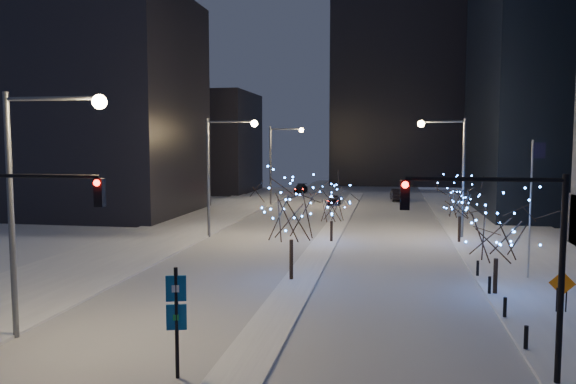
% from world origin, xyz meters
% --- Properties ---
extents(ground, '(160.00, 160.00, 0.00)m').
position_xyz_m(ground, '(0.00, 0.00, 0.00)').
color(ground, white).
rests_on(ground, ground).
extents(road, '(20.00, 130.00, 0.02)m').
position_xyz_m(road, '(0.00, 35.00, 0.01)').
color(road, '#ACB0BB').
rests_on(road, ground).
extents(median, '(2.00, 80.00, 0.15)m').
position_xyz_m(median, '(0.00, 30.00, 0.07)').
color(median, white).
rests_on(median, ground).
extents(east_sidewalk, '(10.00, 90.00, 0.15)m').
position_xyz_m(east_sidewalk, '(15.00, 20.00, 0.07)').
color(east_sidewalk, white).
rests_on(east_sidewalk, ground).
extents(west_sidewalk, '(8.00, 90.00, 0.15)m').
position_xyz_m(west_sidewalk, '(-14.00, 20.00, 0.07)').
color(west_sidewalk, white).
rests_on(west_sidewalk, ground).
extents(filler_west_near, '(22.00, 18.00, 24.00)m').
position_xyz_m(filler_west_near, '(-28.00, 40.00, 12.00)').
color(filler_west_near, black).
rests_on(filler_west_near, ground).
extents(filler_west_far, '(18.00, 16.00, 16.00)m').
position_xyz_m(filler_west_far, '(-26.00, 70.00, 8.00)').
color(filler_west_far, black).
rests_on(filler_west_far, ground).
extents(horizon_block, '(24.00, 14.00, 42.00)m').
position_xyz_m(horizon_block, '(6.00, 92.00, 21.00)').
color(horizon_block, black).
rests_on(horizon_block, ground).
extents(street_lamp_w_near, '(4.40, 0.56, 10.00)m').
position_xyz_m(street_lamp_w_near, '(-8.94, 2.00, 6.50)').
color(street_lamp_w_near, '#595E66').
rests_on(street_lamp_w_near, ground).
extents(street_lamp_w_mid, '(4.40, 0.56, 10.00)m').
position_xyz_m(street_lamp_w_mid, '(-8.94, 27.00, 6.50)').
color(street_lamp_w_mid, '#595E66').
rests_on(street_lamp_w_mid, ground).
extents(street_lamp_w_far, '(4.40, 0.56, 10.00)m').
position_xyz_m(street_lamp_w_far, '(-8.94, 52.00, 6.50)').
color(street_lamp_w_far, '#595E66').
rests_on(street_lamp_w_far, ground).
extents(street_lamp_east, '(3.90, 0.56, 10.00)m').
position_xyz_m(street_lamp_east, '(10.08, 30.00, 6.45)').
color(street_lamp_east, '#595E66').
rests_on(street_lamp_east, ground).
extents(traffic_signal_west, '(5.26, 0.43, 7.00)m').
position_xyz_m(traffic_signal_west, '(-8.44, -0.00, 4.76)').
color(traffic_signal_west, black).
rests_on(traffic_signal_west, ground).
extents(traffic_signal_east, '(5.26, 0.43, 7.00)m').
position_xyz_m(traffic_signal_east, '(8.94, 1.00, 4.76)').
color(traffic_signal_east, black).
rests_on(traffic_signal_east, ground).
extents(flagpoles, '(1.35, 2.60, 8.00)m').
position_xyz_m(flagpoles, '(13.37, 17.25, 4.80)').
color(flagpoles, silver).
rests_on(flagpoles, east_sidewalk).
extents(bollards, '(0.16, 12.16, 0.90)m').
position_xyz_m(bollards, '(10.20, 10.00, 0.60)').
color(bollards, black).
rests_on(bollards, east_sidewalk).
extents(car_near, '(1.53, 3.71, 1.26)m').
position_xyz_m(car_near, '(-1.98, 53.65, 0.63)').
color(car_near, black).
rests_on(car_near, ground).
extents(car_mid, '(2.17, 5.14, 1.65)m').
position_xyz_m(car_mid, '(6.14, 60.46, 0.82)').
color(car_mid, black).
rests_on(car_mid, ground).
extents(car_far, '(2.09, 4.71, 1.34)m').
position_xyz_m(car_far, '(-9.00, 70.64, 0.67)').
color(car_far, black).
rests_on(car_far, ground).
extents(holiday_tree_median_near, '(6.83, 6.83, 6.57)m').
position_xyz_m(holiday_tree_median_near, '(-0.50, 13.23, 4.39)').
color(holiday_tree_median_near, black).
rests_on(holiday_tree_median_near, median).
extents(holiday_tree_median_far, '(4.10, 4.10, 4.58)m').
position_xyz_m(holiday_tree_median_far, '(0.50, 26.07, 3.11)').
color(holiday_tree_median_far, black).
rests_on(holiday_tree_median_far, median).
extents(holiday_tree_plaza_near, '(4.87, 4.87, 5.55)m').
position_xyz_m(holiday_tree_plaza_near, '(10.50, 12.11, 3.67)').
color(holiday_tree_plaza_near, black).
rests_on(holiday_tree_plaza_near, east_sidewalk).
extents(holiday_tree_plaza_far, '(4.39, 4.39, 5.20)m').
position_xyz_m(holiday_tree_plaza_far, '(10.50, 27.63, 3.61)').
color(holiday_tree_plaza_far, black).
rests_on(holiday_tree_plaza_far, east_sidewalk).
extents(wayfinding_sign, '(0.68, 0.27, 3.83)m').
position_xyz_m(wayfinding_sign, '(-2.00, -0.60, 2.35)').
color(wayfinding_sign, black).
rests_on(wayfinding_sign, ground).
extents(construction_sign, '(1.17, 0.17, 1.93)m').
position_xyz_m(construction_sign, '(12.93, 9.28, 1.31)').
color(construction_sign, black).
rests_on(construction_sign, east_sidewalk).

